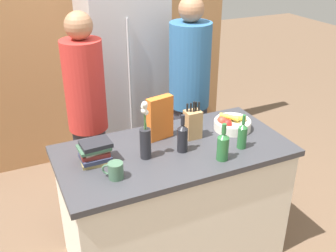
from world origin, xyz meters
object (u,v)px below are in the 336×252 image
at_px(coffee_mug, 115,170).
at_px(bottle_oil, 182,137).
at_px(cereal_box, 160,118).
at_px(knife_block, 193,124).
at_px(flower_vase, 145,137).
at_px(book_stack, 95,152).
at_px(refrigerator, 124,76).
at_px(fruit_bowl, 231,123).
at_px(bottle_wine, 223,146).
at_px(person_in_blue, 189,89).
at_px(person_at_sink, 87,110).
at_px(bottle_vinegar, 242,135).

relative_size(coffee_mug, bottle_oil, 0.46).
distance_m(cereal_box, bottle_oil, 0.24).
xyz_separation_m(knife_block, coffee_mug, (-0.63, -0.25, -0.05)).
bearing_deg(bottle_oil, knife_block, 43.21).
xyz_separation_m(flower_vase, book_stack, (-0.30, 0.08, -0.08)).
height_order(refrigerator, fruit_bowl, refrigerator).
distance_m(refrigerator, bottle_wine, 1.62).
height_order(flower_vase, bottle_oil, flower_vase).
height_order(bottle_wine, person_in_blue, person_in_blue).
distance_m(bottle_oil, person_in_blue, 0.88).
bearing_deg(flower_vase, person_in_blue, 46.91).
xyz_separation_m(fruit_bowl, person_in_blue, (-0.01, 0.63, 0.04)).
bearing_deg(book_stack, person_at_sink, 80.14).
relative_size(cereal_box, book_stack, 1.49).
xyz_separation_m(flower_vase, person_in_blue, (0.69, 0.74, -0.06)).
distance_m(knife_block, bottle_wine, 0.33).
xyz_separation_m(refrigerator, knife_block, (0.05, -1.28, 0.07)).
bearing_deg(flower_vase, book_stack, 165.29).
xyz_separation_m(coffee_mug, bottle_wine, (0.67, -0.08, 0.05)).
distance_m(flower_vase, bottle_wine, 0.48).
bearing_deg(bottle_vinegar, person_in_blue, 85.35).
height_order(bottle_vinegar, person_at_sink, person_at_sink).
bearing_deg(cereal_box, person_in_blue, 46.88).
xyz_separation_m(cereal_box, book_stack, (-0.48, -0.12, -0.08)).
xyz_separation_m(refrigerator, book_stack, (-0.64, -1.32, 0.03)).
bearing_deg(coffee_mug, fruit_bowl, 14.42).
xyz_separation_m(refrigerator, person_at_sink, (-0.53, -0.69, 0.03)).
height_order(fruit_bowl, person_at_sink, person_at_sink).
bearing_deg(bottle_vinegar, person_at_sink, 133.30).
xyz_separation_m(knife_block, person_in_blue, (0.30, 0.62, -0.02)).
bearing_deg(knife_block, cereal_box, 157.40).
relative_size(coffee_mug, bottle_vinegar, 0.50).
distance_m(coffee_mug, bottle_vinegar, 0.86).
relative_size(bottle_wine, person_in_blue, 0.14).
relative_size(flower_vase, person_in_blue, 0.22).
xyz_separation_m(bottle_vinegar, person_at_sink, (-0.81, 0.86, -0.02)).
height_order(flower_vase, bottle_vinegar, flower_vase).
xyz_separation_m(fruit_bowl, coffee_mug, (-0.95, -0.24, 0.00)).
bearing_deg(fruit_bowl, bottle_wine, -130.52).
distance_m(bottle_oil, person_at_sink, 0.85).
relative_size(bottle_vinegar, person_in_blue, 0.14).
distance_m(bottle_vinegar, person_at_sink, 1.18).
distance_m(bottle_wine, person_at_sink, 1.11).
distance_m(refrigerator, bottle_vinegar, 1.57).
height_order(flower_vase, person_in_blue, person_in_blue).
relative_size(knife_block, bottle_vinegar, 1.15).
height_order(fruit_bowl, bottle_wine, bottle_wine).
bearing_deg(cereal_box, flower_vase, -133.02).
bearing_deg(flower_vase, bottle_oil, -5.60).
distance_m(book_stack, person_in_blue, 1.19).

